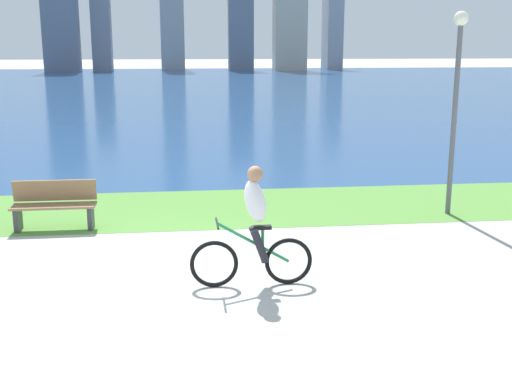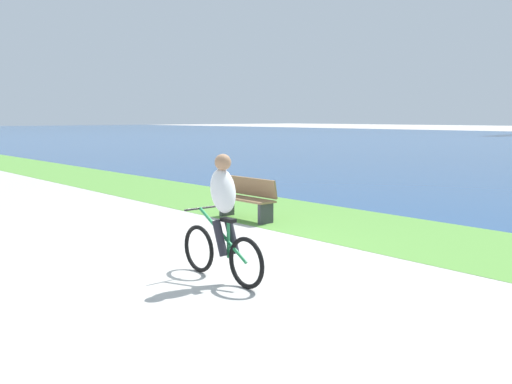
{
  "view_description": "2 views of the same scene",
  "coord_description": "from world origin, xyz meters",
  "views": [
    {
      "loc": [
        0.52,
        -9.02,
        3.31
      ],
      "look_at": [
        1.58,
        -0.03,
        1.21
      ],
      "focal_mm": 44.49,
      "sensor_mm": 36.0,
      "label": 1
    },
    {
      "loc": [
        7.37,
        -5.18,
        2.19
      ],
      "look_at": [
        1.65,
        -0.2,
        1.19
      ],
      "focal_mm": 39.58,
      "sensor_mm": 36.0,
      "label": 2
    }
  ],
  "objects": [
    {
      "name": "cyclist_lead",
      "position": [
        1.48,
        -0.64,
        0.84
      ],
      "size": [
        1.73,
        0.52,
        1.72
      ],
      "color": "black",
      "rests_on": "ground"
    },
    {
      "name": "grass_strip_bayside",
      "position": [
        0.0,
        3.8,
        0.0
      ],
      "size": [
        120.0,
        3.27,
        0.01
      ],
      "primitive_type": "cube",
      "color": "#59933D",
      "rests_on": "ground"
    },
    {
      "name": "ground_plane",
      "position": [
        0.0,
        0.0,
        0.0
      ],
      "size": [
        300.0,
        300.0,
        0.0
      ],
      "primitive_type": "plane",
      "color": "#B2AFA8"
    },
    {
      "name": "bench_near_path",
      "position": [
        -1.84,
        2.6,
        0.45
      ],
      "size": [
        1.5,
        0.47,
        0.9
      ],
      "color": "olive",
      "rests_on": "ground"
    }
  ]
}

